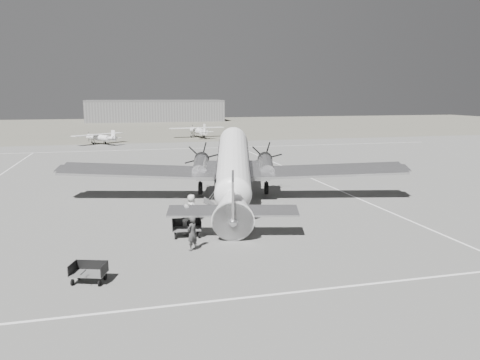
% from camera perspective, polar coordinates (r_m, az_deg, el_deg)
% --- Properties ---
extents(ground, '(260.00, 260.00, 0.00)m').
position_cam_1_polar(ground, '(32.54, -3.42, -3.96)').
color(ground, slate).
rests_on(ground, ground).
extents(taxi_line_near, '(60.00, 0.15, 0.01)m').
position_cam_1_polar(taxi_line_near, '(19.68, 4.61, -13.69)').
color(taxi_line_near, silver).
rests_on(taxi_line_near, ground).
extents(taxi_line_right, '(0.15, 80.00, 0.01)m').
position_cam_1_polar(taxi_line_right, '(36.68, 15.33, -2.68)').
color(taxi_line_right, silver).
rests_on(taxi_line_right, ground).
extents(taxi_line_horizon, '(90.00, 0.15, 0.01)m').
position_cam_1_polar(taxi_line_horizon, '(71.68, -9.54, 3.72)').
color(taxi_line_horizon, silver).
rests_on(taxi_line_horizon, ground).
extents(grass_infield, '(260.00, 90.00, 0.01)m').
position_cam_1_polar(grass_infield, '(126.38, -11.72, 6.42)').
color(grass_infield, '#5B584D').
rests_on(grass_infield, ground).
extents(hangar_main, '(42.00, 14.00, 6.60)m').
position_cam_1_polar(hangar_main, '(151.45, -10.32, 8.32)').
color(hangar_main, slate).
rests_on(hangar_main, ground).
extents(dc3_airliner, '(30.95, 24.81, 5.19)m').
position_cam_1_polar(dc3_airliner, '(34.32, -0.83, 1.23)').
color(dc3_airliner, silver).
rests_on(dc3_airliner, ground).
extents(light_plane_left, '(12.21, 11.92, 1.97)m').
position_cam_1_polar(light_plane_left, '(81.05, -16.72, 4.87)').
color(light_plane_left, silver).
rests_on(light_plane_left, ground).
extents(light_plane_right, '(11.89, 10.18, 2.23)m').
position_cam_1_polar(light_plane_right, '(90.86, -5.16, 5.88)').
color(light_plane_right, silver).
rests_on(light_plane_right, ground).
extents(baggage_cart_near, '(1.85, 1.39, 0.99)m').
position_cam_1_polar(baggage_cart_near, '(27.07, -6.52, -5.87)').
color(baggage_cart_near, '#4F4F4F').
rests_on(baggage_cart_near, ground).
extents(baggage_cart_far, '(1.81, 1.52, 0.87)m').
position_cam_1_polar(baggage_cart_far, '(21.58, -17.97, -10.73)').
color(baggage_cart_far, '#4F4F4F').
rests_on(baggage_cart_far, ground).
extents(ground_crew, '(0.79, 0.76, 1.82)m').
position_cam_1_polar(ground_crew, '(24.60, -5.86, -6.50)').
color(ground_crew, '#323232').
rests_on(ground_crew, ground).
extents(ramp_agent, '(0.95, 1.07, 1.81)m').
position_cam_1_polar(ramp_agent, '(27.55, -6.41, -4.69)').
color(ramp_agent, silver).
rests_on(ramp_agent, ground).
extents(passenger, '(0.64, 0.93, 1.81)m').
position_cam_1_polar(passenger, '(29.97, -5.94, -3.46)').
color(passenger, '#B6B6B4').
rests_on(passenger, ground).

